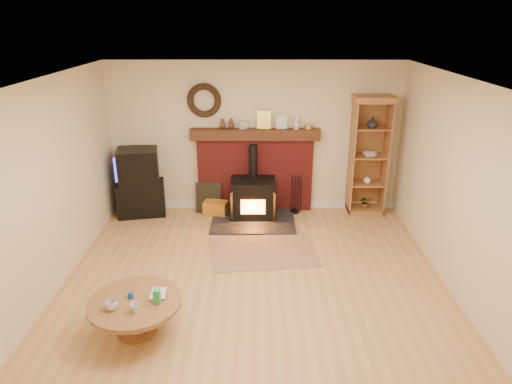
{
  "coord_description": "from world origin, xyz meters",
  "views": [
    {
      "loc": [
        0.04,
        -4.93,
        3.27
      ],
      "look_at": [
        0.02,
        1.0,
        0.97
      ],
      "focal_mm": 32.0,
      "sensor_mm": 36.0,
      "label": 1
    }
  ],
  "objects_px": {
    "tv_unit": "(140,183)",
    "wood_stove": "(253,200)",
    "coffee_table": "(135,307)",
    "curio_cabinet": "(368,156)"
  },
  "relations": [
    {
      "from": "wood_stove",
      "to": "curio_cabinet",
      "type": "bearing_deg",
      "value": 8.26
    },
    {
      "from": "tv_unit",
      "to": "coffee_table",
      "type": "relative_size",
      "value": 1.17
    },
    {
      "from": "tv_unit",
      "to": "wood_stove",
      "type": "bearing_deg",
      "value": -5.76
    },
    {
      "from": "tv_unit",
      "to": "coffee_table",
      "type": "height_order",
      "value": "tv_unit"
    },
    {
      "from": "wood_stove",
      "to": "tv_unit",
      "type": "height_order",
      "value": "wood_stove"
    },
    {
      "from": "tv_unit",
      "to": "curio_cabinet",
      "type": "height_order",
      "value": "curio_cabinet"
    },
    {
      "from": "coffee_table",
      "to": "curio_cabinet",
      "type": "bearing_deg",
      "value": 46.47
    },
    {
      "from": "tv_unit",
      "to": "coffee_table",
      "type": "xyz_separation_m",
      "value": [
        0.72,
        -3.28,
        -0.21
      ]
    },
    {
      "from": "tv_unit",
      "to": "coffee_table",
      "type": "distance_m",
      "value": 3.37
    },
    {
      "from": "tv_unit",
      "to": "curio_cabinet",
      "type": "relative_size",
      "value": 0.57
    }
  ]
}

